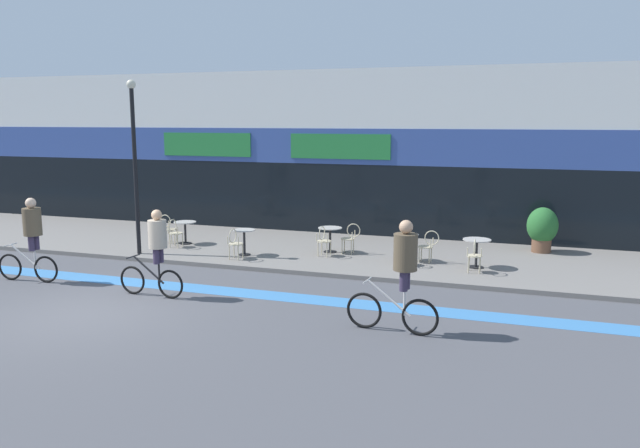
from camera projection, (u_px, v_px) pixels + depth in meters
The scene contains 22 objects.
ground_plane at pixel (86, 314), 13.09m from camera, with size 120.00×120.00×0.00m, color #4C4C51.
sidewalk_slab at pixel (238, 245), 19.85m from camera, with size 40.00×5.50×0.12m, color slate.
storefront_facade at pixel (291, 151), 23.79m from camera, with size 40.00×4.06×5.69m.
bike_lane_stripe at pixel (154, 284), 15.43m from camera, with size 36.00×0.70×0.01m, color #3D7AB7.
bistro_table_0 at pixel (185, 228), 19.74m from camera, with size 0.70×0.70×0.71m.
bistro_table_1 at pixel (244, 237), 18.10m from camera, with size 0.64×0.64×0.75m.
bistro_table_2 at pixel (330, 235), 18.49m from camera, with size 0.71×0.71×0.74m.
bistro_table_3 at pixel (406, 242), 17.36m from camera, with size 0.69×0.69×0.76m.
bistro_table_4 at pixel (477, 247), 16.56m from camera, with size 0.74×0.74×0.77m.
cafe_chair_0_near at pixel (175, 231), 19.15m from camera, with size 0.40×0.58×0.90m.
cafe_chair_0_side at pixel (168, 227), 19.94m from camera, with size 0.58×0.42×0.90m.
cafe_chair_1_near at pixel (235, 242), 17.52m from camera, with size 0.41×0.58×0.90m.
cafe_chair_2_near at pixel (323, 239), 17.91m from camera, with size 0.43×0.59×0.90m.
cafe_chair_2_side at pixel (350, 236), 18.30m from camera, with size 0.58×0.42×0.90m.
cafe_chair_3_near at pixel (401, 247), 16.78m from camera, with size 0.41×0.58×0.90m.
cafe_chair_3_side at pixel (428, 244), 17.17m from camera, with size 0.58×0.42×0.90m.
cafe_chair_4_near at pixel (475, 253), 15.99m from camera, with size 0.41×0.58×0.90m.
planter_pot at pixel (542, 228), 18.48m from camera, with size 0.90×0.90×1.34m.
lamp_post at pixel (135, 155), 17.89m from camera, with size 0.26×0.26×5.02m.
cyclist_0 at pixel (402, 269), 11.71m from camera, with size 1.83×0.54×2.19m.
cyclist_1 at pixel (156, 247), 14.13m from camera, with size 1.71×0.48×2.04m.
cyclist_2 at pixel (31, 233), 15.46m from camera, with size 1.73×0.53×2.13m.
Camera 1 is at (8.69, -10.36, 4.05)m, focal length 35.00 mm.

